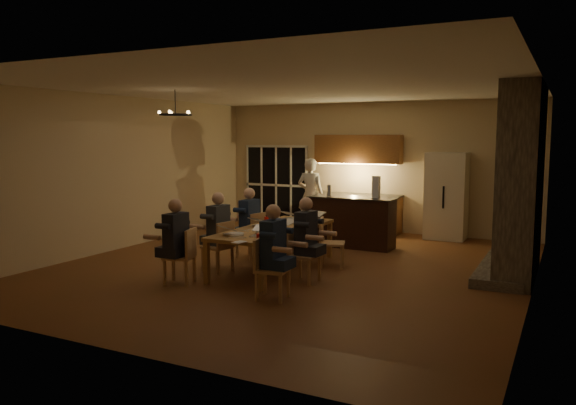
# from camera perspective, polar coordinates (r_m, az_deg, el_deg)

# --- Properties ---
(floor) EXTENTS (9.00, 9.00, 0.00)m
(floor) POSITION_cam_1_polar(r_m,az_deg,el_deg) (10.25, 0.45, -6.55)
(floor) COLOR brown
(floor) RESTS_ON ground
(back_wall) EXTENTS (8.00, 0.04, 3.20)m
(back_wall) POSITION_cam_1_polar(r_m,az_deg,el_deg) (14.19, 8.61, 3.58)
(back_wall) COLOR #CAB08F
(back_wall) RESTS_ON ground
(left_wall) EXTENTS (0.04, 9.00, 3.20)m
(left_wall) POSITION_cam_1_polar(r_m,az_deg,el_deg) (12.33, -16.55, 2.93)
(left_wall) COLOR #CAB08F
(left_wall) RESTS_ON ground
(right_wall) EXTENTS (0.04, 9.00, 3.20)m
(right_wall) POSITION_cam_1_polar(r_m,az_deg,el_deg) (8.98, 24.10, 1.35)
(right_wall) COLOR #CAB08F
(right_wall) RESTS_ON ground
(ceiling) EXTENTS (8.00, 9.00, 0.04)m
(ceiling) POSITION_cam_1_polar(r_m,az_deg,el_deg) (10.02, 0.46, 11.69)
(ceiling) COLOR white
(ceiling) RESTS_ON back_wall
(french_doors) EXTENTS (1.86, 0.08, 2.10)m
(french_doors) POSITION_cam_1_polar(r_m,az_deg,el_deg) (15.25, -1.17, 1.78)
(french_doors) COLOR black
(french_doors) RESTS_ON ground
(fireplace) EXTENTS (0.58, 2.50, 3.20)m
(fireplace) POSITION_cam_1_polar(r_m,az_deg,el_deg) (10.20, 22.64, 1.98)
(fireplace) COLOR #73685B
(fireplace) RESTS_ON ground
(kitchenette) EXTENTS (2.24, 0.68, 2.40)m
(kitchenette) POSITION_cam_1_polar(r_m,az_deg,el_deg) (14.01, 7.00, 1.93)
(kitchenette) COLOR brown
(kitchenette) RESTS_ON ground
(refrigerator) EXTENTS (0.90, 0.68, 2.00)m
(refrigerator) POSITION_cam_1_polar(r_m,az_deg,el_deg) (13.40, 15.80, 0.65)
(refrigerator) COLOR beige
(refrigerator) RESTS_ON ground
(dining_table) EXTENTS (1.10, 2.87, 0.75)m
(dining_table) POSITION_cam_1_polar(r_m,az_deg,el_deg) (10.00, -1.40, -4.69)
(dining_table) COLOR #AC6F45
(dining_table) RESTS_ON ground
(bar_island) EXTENTS (1.87, 0.71, 1.08)m
(bar_island) POSITION_cam_1_polar(r_m,az_deg,el_deg) (12.08, 6.55, -1.97)
(bar_island) COLOR black
(bar_island) RESTS_ON ground
(chair_left_near) EXTENTS (0.55, 0.55, 0.89)m
(chair_left_near) POSITION_cam_1_polar(r_m,az_deg,el_deg) (9.19, -10.98, -5.36)
(chair_left_near) COLOR tan
(chair_left_near) RESTS_ON ground
(chair_left_mid) EXTENTS (0.51, 0.51, 0.89)m
(chair_left_mid) POSITION_cam_1_polar(r_m,az_deg,el_deg) (9.92, -7.17, -4.41)
(chair_left_mid) COLOR tan
(chair_left_mid) RESTS_ON ground
(chair_left_far) EXTENTS (0.52, 0.52, 0.89)m
(chair_left_far) POSITION_cam_1_polar(r_m,az_deg,el_deg) (10.98, -3.88, -3.31)
(chair_left_far) COLOR tan
(chair_left_far) RESTS_ON ground
(chair_right_near) EXTENTS (0.50, 0.50, 0.89)m
(chair_right_near) POSITION_cam_1_polar(r_m,az_deg,el_deg) (8.16, -1.57, -6.77)
(chair_right_near) COLOR tan
(chair_right_near) RESTS_ON ground
(chair_right_mid) EXTENTS (0.47, 0.47, 0.89)m
(chair_right_mid) POSITION_cam_1_polar(r_m,az_deg,el_deg) (9.11, 1.70, -5.35)
(chair_right_mid) COLOR tan
(chair_right_mid) RESTS_ON ground
(chair_right_far) EXTENTS (0.55, 0.55, 0.89)m
(chair_right_far) POSITION_cam_1_polar(r_m,az_deg,el_deg) (10.20, 4.52, -4.08)
(chair_right_far) COLOR tan
(chair_right_far) RESTS_ON ground
(person_left_near) EXTENTS (0.61, 0.61, 1.38)m
(person_left_near) POSITION_cam_1_polar(r_m,az_deg,el_deg) (9.08, -11.29, -3.94)
(person_left_near) COLOR #24262F
(person_left_near) RESTS_ON ground
(person_right_near) EXTENTS (0.61, 0.61, 1.38)m
(person_right_near) POSITION_cam_1_polar(r_m,az_deg,el_deg) (8.18, -1.51, -4.99)
(person_right_near) COLOR #1C2C47
(person_right_near) RESTS_ON ground
(person_left_mid) EXTENTS (0.62, 0.62, 1.38)m
(person_left_mid) POSITION_cam_1_polar(r_m,az_deg,el_deg) (10.01, -7.07, -2.89)
(person_left_mid) COLOR #383D43
(person_left_mid) RESTS_ON ground
(person_right_mid) EXTENTS (0.63, 0.63, 1.38)m
(person_right_mid) POSITION_cam_1_polar(r_m,az_deg,el_deg) (9.12, 1.83, -3.77)
(person_right_mid) COLOR #24262F
(person_right_mid) RESTS_ON ground
(person_left_far) EXTENTS (0.62, 0.62, 1.38)m
(person_left_far) POSITION_cam_1_polar(r_m,az_deg,el_deg) (10.83, -3.93, -2.14)
(person_left_far) COLOR #1C2C47
(person_left_far) RESTS_ON ground
(standing_person) EXTENTS (0.70, 0.48, 1.84)m
(standing_person) POSITION_cam_1_polar(r_m,az_deg,el_deg) (13.87, 2.31, 0.76)
(standing_person) COLOR silver
(standing_person) RESTS_ON ground
(chandelier) EXTENTS (0.61, 0.61, 0.03)m
(chandelier) POSITION_cam_1_polar(r_m,az_deg,el_deg) (10.58, -11.36, 8.74)
(chandelier) COLOR black
(chandelier) RESTS_ON ceiling
(laptop_a) EXTENTS (0.42, 0.40, 0.23)m
(laptop_a) POSITION_cam_1_polar(r_m,az_deg,el_deg) (9.20, -5.60, -2.61)
(laptop_a) COLOR silver
(laptop_a) RESTS_ON dining_table
(laptop_b) EXTENTS (0.35, 0.32, 0.23)m
(laptop_b) POSITION_cam_1_polar(r_m,az_deg,el_deg) (9.01, -2.79, -2.79)
(laptop_b) COLOR silver
(laptop_b) RESTS_ON dining_table
(laptop_c) EXTENTS (0.40, 0.37, 0.23)m
(laptop_c) POSITION_cam_1_polar(r_m,az_deg,el_deg) (10.09, -2.65, -1.78)
(laptop_c) COLOR silver
(laptop_c) RESTS_ON dining_table
(laptop_d) EXTENTS (0.42, 0.41, 0.23)m
(laptop_d) POSITION_cam_1_polar(r_m,az_deg,el_deg) (9.74, -0.49, -2.07)
(laptop_d) COLOR silver
(laptop_d) RESTS_ON dining_table
(laptop_e) EXTENTS (0.40, 0.38, 0.23)m
(laptop_e) POSITION_cam_1_polar(r_m,az_deg,el_deg) (10.97, 0.47, -1.09)
(laptop_e) COLOR silver
(laptop_e) RESTS_ON dining_table
(laptop_f) EXTENTS (0.38, 0.36, 0.23)m
(laptop_f) POSITION_cam_1_polar(r_m,az_deg,el_deg) (10.76, 2.55, -1.25)
(laptop_f) COLOR silver
(laptop_f) RESTS_ON dining_table
(mug_front) EXTENTS (0.07, 0.07, 0.10)m
(mug_front) POSITION_cam_1_polar(r_m,az_deg,el_deg) (9.62, -2.98, -2.57)
(mug_front) COLOR white
(mug_front) RESTS_ON dining_table
(mug_mid) EXTENTS (0.07, 0.07, 0.10)m
(mug_mid) POSITION_cam_1_polar(r_m,az_deg,el_deg) (10.39, 0.88, -1.87)
(mug_mid) COLOR white
(mug_mid) RESTS_ON dining_table
(mug_back) EXTENTS (0.07, 0.07, 0.10)m
(mug_back) POSITION_cam_1_polar(r_m,az_deg,el_deg) (10.78, -1.04, -1.56)
(mug_back) COLOR white
(mug_back) RESTS_ON dining_table
(redcup_near) EXTENTS (0.08, 0.08, 0.12)m
(redcup_near) POSITION_cam_1_polar(r_m,az_deg,el_deg) (8.60, -2.96, -3.60)
(redcup_near) COLOR red
(redcup_near) RESTS_ON dining_table
(redcup_mid) EXTENTS (0.09, 0.09, 0.12)m
(redcup_mid) POSITION_cam_1_polar(r_m,az_deg,el_deg) (10.42, -2.18, -1.80)
(redcup_mid) COLOR red
(redcup_mid) RESTS_ON dining_table
(redcup_far) EXTENTS (0.08, 0.08, 0.12)m
(redcup_far) POSITION_cam_1_polar(r_m,az_deg,el_deg) (11.11, 2.69, -1.28)
(redcup_far) COLOR red
(redcup_far) RESTS_ON dining_table
(can_silver) EXTENTS (0.06, 0.06, 0.12)m
(can_silver) POSITION_cam_1_polar(r_m,az_deg,el_deg) (9.28, -3.21, -2.85)
(can_silver) COLOR #B2B2B7
(can_silver) RESTS_ON dining_table
(can_cola) EXTENTS (0.07, 0.07, 0.12)m
(can_cola) POSITION_cam_1_polar(r_m,az_deg,el_deg) (11.23, 1.29, -1.19)
(can_cola) COLOR #3F0F0C
(can_cola) RESTS_ON dining_table
(plate_near) EXTENTS (0.26, 0.26, 0.02)m
(plate_near) POSITION_cam_1_polar(r_m,az_deg,el_deg) (9.28, -1.07, -3.15)
(plate_near) COLOR white
(plate_near) RESTS_ON dining_table
(plate_left) EXTENTS (0.27, 0.27, 0.02)m
(plate_left) POSITION_cam_1_polar(r_m,az_deg,el_deg) (9.30, -5.33, -3.16)
(plate_left) COLOR white
(plate_left) RESTS_ON dining_table
(plate_far) EXTENTS (0.24, 0.24, 0.02)m
(plate_far) POSITION_cam_1_polar(r_m,az_deg,el_deg) (10.38, 2.72, -2.12)
(plate_far) COLOR white
(plate_far) RESTS_ON dining_table
(notepad) EXTENTS (0.18, 0.23, 0.01)m
(notepad) POSITION_cam_1_polar(r_m,az_deg,el_deg) (8.56, -4.99, -4.04)
(notepad) COLOR white
(notepad) RESTS_ON dining_table
(bar_bottle) EXTENTS (0.08, 0.08, 0.24)m
(bar_bottle) POSITION_cam_1_polar(r_m,az_deg,el_deg) (12.15, 4.18, 1.24)
(bar_bottle) COLOR #99999E
(bar_bottle) RESTS_ON bar_island
(bar_blender) EXTENTS (0.15, 0.15, 0.46)m
(bar_blender) POSITION_cam_1_polar(r_m,az_deg,el_deg) (11.84, 8.95, 1.57)
(bar_blender) COLOR silver
(bar_blender) RESTS_ON bar_island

